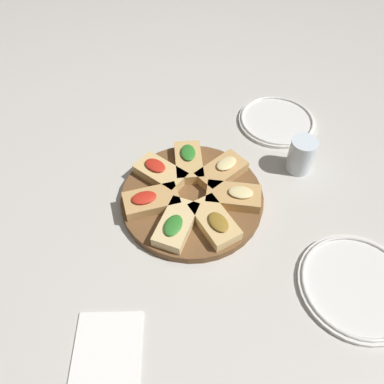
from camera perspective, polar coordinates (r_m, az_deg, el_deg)
The scene contains 13 objects.
ground_plane at distance 0.92m, azimuth 0.00°, elevation -1.40°, with size 3.00×3.00×0.00m, color beige.
serving_board at distance 0.91m, azimuth 0.00°, elevation -0.98°, with size 0.35×0.35×0.02m, color brown.
focaccia_slice_0 at distance 0.89m, azimuth 6.40°, elevation -0.62°, with size 0.10×0.14×0.04m.
focaccia_slice_1 at distance 0.94m, azimuth 4.57°, elevation 3.23°, with size 0.13×0.14×0.04m.
focaccia_slice_2 at distance 0.96m, azimuth -0.52°, elevation 4.71°, with size 0.13×0.08×0.04m.
focaccia_slice_3 at distance 0.94m, azimuth -4.87°, elevation 2.97°, with size 0.14×0.14×0.04m.
focaccia_slice_4 at distance 0.88m, azimuth -6.27°, elevation -1.33°, with size 0.08×0.14×0.04m.
focaccia_slice_5 at distance 0.84m, azimuth -2.43°, elevation -4.93°, with size 0.14×0.12×0.04m.
focaccia_slice_6 at distance 0.84m, azimuth 3.44°, elevation -4.52°, with size 0.14×0.11×0.04m.
plate_left at distance 1.15m, azimuth 12.81°, elevation 10.58°, with size 0.22×0.22×0.02m.
plate_right at distance 0.87m, azimuth 23.94°, elevation -12.86°, with size 0.25×0.25×0.02m.
water_glass at distance 1.00m, azimuth 16.29°, elevation 5.41°, with size 0.07×0.07×0.09m, color silver.
napkin_stack at distance 0.77m, azimuth -12.87°, elevation -22.47°, with size 0.15×0.12×0.01m, color white.
Camera 1 is at (0.55, -0.08, 0.73)m, focal length 35.00 mm.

